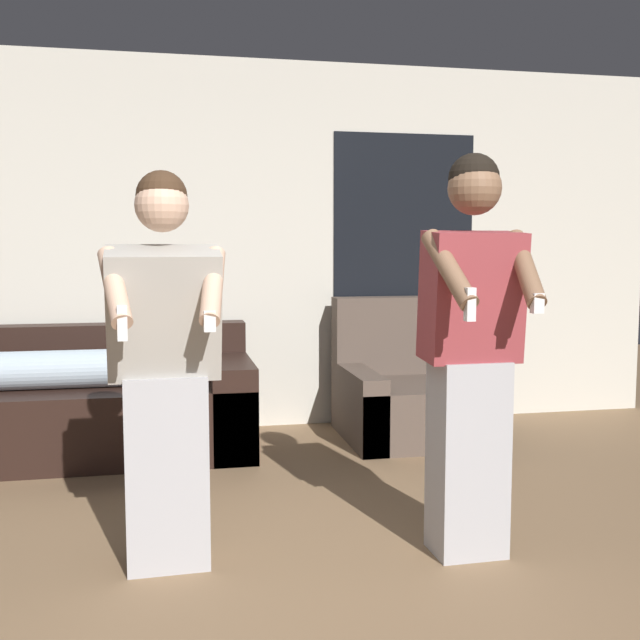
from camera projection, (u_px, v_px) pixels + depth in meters
wall_back at (241, 246)px, 5.51m from camera, size 6.62×0.07×2.70m
couch at (90, 407)px, 4.88m from camera, size 2.09×0.99×0.81m
armchair at (412, 394)px, 5.32m from camera, size 1.00×0.93×0.98m
person_left at (165, 373)px, 3.08m from camera, size 0.52×0.51×1.65m
person_right at (471, 352)px, 3.21m from camera, size 0.47×0.47×1.74m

